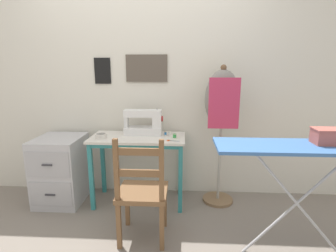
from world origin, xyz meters
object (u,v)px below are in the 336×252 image
object	(u,v)px
thread_spool_mid_table	(169,133)
sewing_machine	(145,123)
scissors	(171,141)
thread_spool_near_machine	(165,133)
storage_box	(327,136)
fabric_bowl	(101,136)
filing_cabinet	(61,170)
dress_form	(222,106)
wooden_chair	(142,193)
thread_spool_far_edge	(175,136)
ironing_board	(303,151)

from	to	relation	value
thread_spool_mid_table	sewing_machine	bearing A→B (deg)	175.36
scissors	thread_spool_near_machine	size ratio (longest dim) A/B	3.58
thread_spool_near_machine	storage_box	world-z (taller)	storage_box
fabric_bowl	thread_spool_near_machine	size ratio (longest dim) A/B	3.24
sewing_machine	filing_cabinet	xyz separation A→B (m)	(-0.89, -0.11, -0.49)
thread_spool_near_machine	dress_form	distance (m)	0.64
wooden_chair	storage_box	size ratio (longest dim) A/B	4.63
thread_spool_far_edge	dress_form	xyz separation A→B (m)	(0.47, 0.08, 0.30)
thread_spool_far_edge	filing_cabinet	size ratio (longest dim) A/B	0.06
filing_cabinet	thread_spool_far_edge	bearing A→B (deg)	-0.37
thread_spool_near_machine	filing_cabinet	bearing A→B (deg)	-174.70
sewing_machine	thread_spool_mid_table	bearing A→B (deg)	-4.64
filing_cabinet	storage_box	bearing A→B (deg)	-16.45
sewing_machine	wooden_chair	world-z (taller)	sewing_machine
thread_spool_near_machine	thread_spool_mid_table	xyz separation A→B (m)	(0.04, -0.01, 0.00)
thread_spool_far_edge	filing_cabinet	xyz separation A→B (m)	(-1.21, 0.01, -0.39)
sewing_machine	storage_box	bearing A→B (deg)	-29.27
thread_spool_far_edge	storage_box	xyz separation A→B (m)	(1.11, -0.68, 0.19)
sewing_machine	thread_spool_near_machine	bearing A→B (deg)	-3.07
thread_spool_mid_table	storage_box	world-z (taller)	storage_box
thread_spool_mid_table	thread_spool_far_edge	xyz separation A→B (m)	(0.06, -0.10, -0.00)
fabric_bowl	wooden_chair	size ratio (longest dim) A/B	0.13
filing_cabinet	wooden_chair	bearing A→B (deg)	-32.14
scissors	dress_form	xyz separation A→B (m)	(0.50, 0.20, 0.31)
scissors	thread_spool_mid_table	size ratio (longest dim) A/B	3.02
sewing_machine	thread_spool_near_machine	distance (m)	0.24
fabric_bowl	ironing_board	world-z (taller)	ironing_board
thread_spool_mid_table	wooden_chair	size ratio (longest dim) A/B	0.05
storage_box	fabric_bowl	bearing A→B (deg)	161.43
dress_form	storage_box	xyz separation A→B (m)	(0.64, -0.76, -0.10)
dress_form	scissors	bearing A→B (deg)	-158.45
sewing_machine	ironing_board	size ratio (longest dim) A/B	0.33
scissors	storage_box	size ratio (longest dim) A/B	0.65
scissors	thread_spool_near_machine	world-z (taller)	thread_spool_near_machine
wooden_chair	thread_spool_near_machine	bearing A→B (deg)	78.55
thread_spool_mid_table	wooden_chair	xyz separation A→B (m)	(-0.18, -0.70, -0.32)
scissors	ironing_board	world-z (taller)	ironing_board
thread_spool_mid_table	thread_spool_near_machine	bearing A→B (deg)	167.20
thread_spool_far_edge	storage_box	world-z (taller)	storage_box
fabric_bowl	thread_spool_far_edge	distance (m)	0.74
fabric_bowl	filing_cabinet	bearing A→B (deg)	172.21
fabric_bowl	filing_cabinet	xyz separation A→B (m)	(-0.48, 0.07, -0.40)
sewing_machine	filing_cabinet	world-z (taller)	sewing_machine
fabric_bowl	dress_form	bearing A→B (deg)	6.53
thread_spool_near_machine	ironing_board	xyz separation A→B (m)	(1.03, -0.83, 0.09)
storage_box	filing_cabinet	bearing A→B (deg)	163.55
thread_spool_mid_table	dress_form	bearing A→B (deg)	-2.29
fabric_bowl	wooden_chair	xyz separation A→B (m)	(0.49, -0.54, -0.33)
fabric_bowl	dress_form	world-z (taller)	dress_form
thread_spool_mid_table	ironing_board	bearing A→B (deg)	-39.47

